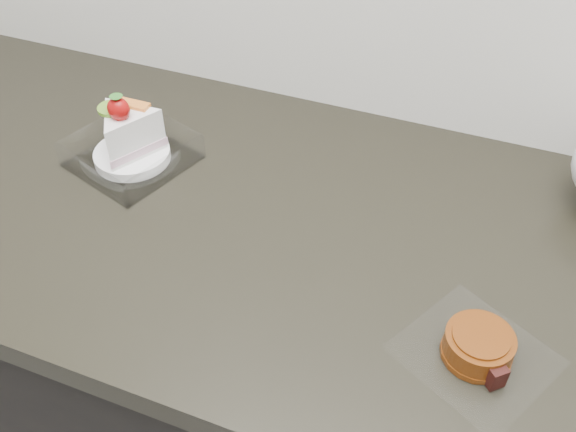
{
  "coord_description": "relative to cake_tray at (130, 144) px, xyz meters",
  "views": [
    {
      "loc": [
        0.1,
        1.07,
        1.52
      ],
      "look_at": [
        -0.13,
        1.66,
        0.94
      ],
      "focal_mm": 40.0,
      "sensor_mm": 36.0,
      "label": 1
    }
  ],
  "objects": [
    {
      "name": "mooncake_wrap",
      "position": [
        0.57,
        -0.17,
        -0.02
      ],
      "size": [
        0.21,
        0.21,
        0.04
      ],
      "rotation": [
        0.0,
        0.0,
        -0.31
      ],
      "color": "white",
      "rests_on": "counter"
    },
    {
      "name": "cake_tray",
      "position": [
        0.0,
        0.0,
        0.0
      ],
      "size": [
        0.2,
        0.2,
        0.13
      ],
      "rotation": [
        0.0,
        0.0,
        -0.31
      ],
      "color": "white",
      "rests_on": "counter"
    },
    {
      "name": "counter",
      "position": [
        0.42,
        -0.04,
        -0.48
      ],
      "size": [
        2.04,
        0.64,
        0.9
      ],
      "color": "black",
      "rests_on": "ground"
    }
  ]
}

